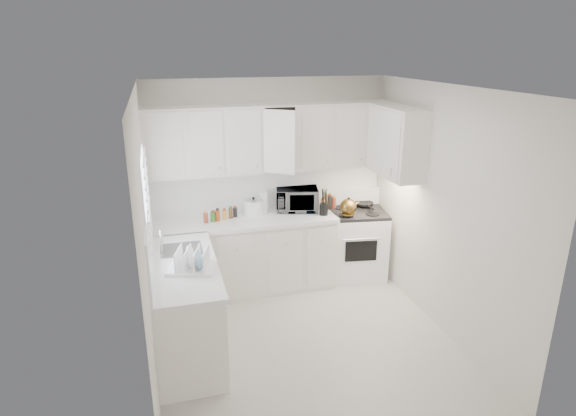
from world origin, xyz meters
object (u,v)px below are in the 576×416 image
object	(u,v)px
stove	(355,235)
rice_cooker	(254,206)
microwave	(297,197)
utensil_crock	(324,201)
dish_rack	(191,258)
tea_kettle	(348,205)

from	to	relation	value
stove	rice_cooker	xyz separation A→B (m)	(-1.33, 0.10, 0.48)
microwave	utensil_crock	xyz separation A→B (m)	(0.27, -0.27, -0.00)
microwave	utensil_crock	bearing A→B (deg)	-31.65
microwave	dish_rack	bearing A→B (deg)	-122.35
tea_kettle	microwave	bearing A→B (deg)	166.92
stove	utensil_crock	distance (m)	0.74
stove	microwave	size ratio (longest dim) A/B	2.22
tea_kettle	dish_rack	distance (m)	2.31
dish_rack	tea_kettle	bearing A→B (deg)	45.08
stove	utensil_crock	size ratio (longest dim) A/B	3.34
stove	utensil_crock	bearing A→B (deg)	-158.16
tea_kettle	microwave	xyz separation A→B (m)	(-0.58, 0.31, 0.07)
stove	tea_kettle	xyz separation A→B (m)	(-0.18, -0.16, 0.47)
microwave	rice_cooker	size ratio (longest dim) A/B	2.24
stove	dish_rack	distance (m)	2.59
stove	microwave	distance (m)	0.95
dish_rack	microwave	bearing A→B (deg)	60.89
dish_rack	stove	bearing A→B (deg)	46.30
tea_kettle	microwave	world-z (taller)	microwave
microwave	dish_rack	world-z (taller)	microwave
microwave	rice_cooker	world-z (taller)	microwave
tea_kettle	rice_cooker	xyz separation A→B (m)	(-1.15, 0.26, 0.01)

